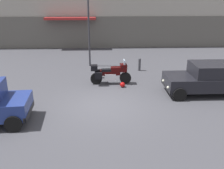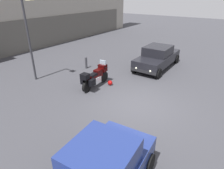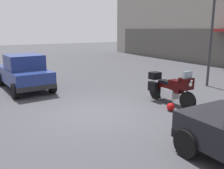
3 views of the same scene
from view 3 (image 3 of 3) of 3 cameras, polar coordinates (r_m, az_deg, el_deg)
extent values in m
plane|color=#38383D|center=(8.30, -3.96, -6.74)|extent=(80.00, 80.00, 0.00)
cylinder|color=black|center=(8.94, 17.29, -3.70)|extent=(0.64, 0.16, 0.64)
cylinder|color=black|center=(10.02, 10.27, -1.55)|extent=(0.64, 0.16, 0.64)
cylinder|color=#B7B7BC|center=(8.85, 17.37, -0.99)|extent=(0.33, 0.08, 0.68)
cube|color=#B7B7BC|center=(9.46, 13.44, -1.93)|extent=(0.61, 0.42, 0.36)
cube|color=black|center=(9.41, 13.51, -0.52)|extent=(1.11, 0.32, 0.28)
cube|color=black|center=(9.17, 14.91, 0.21)|extent=(0.53, 0.36, 0.24)
cube|color=black|center=(9.51, 12.70, 0.54)|extent=(0.57, 0.32, 0.12)
cube|color=black|center=(8.87, 16.96, 0.20)|extent=(0.37, 0.45, 0.40)
cube|color=#8C9EAD|center=(8.79, 17.28, 2.06)|extent=(0.09, 0.40, 0.28)
sphere|color=#EAEACC|center=(8.76, 17.84, -0.02)|extent=(0.14, 0.14, 0.14)
cylinder|color=black|center=(8.90, 16.61, 0.92)|extent=(0.06, 0.62, 0.04)
cylinder|color=#B7B7BC|center=(10.04, 11.76, -1.71)|extent=(0.55, 0.11, 0.09)
cube|color=black|center=(10.06, 11.97, -0.04)|extent=(0.41, 0.21, 0.36)
cube|color=black|center=(9.69, 9.59, -0.44)|extent=(0.41, 0.21, 0.36)
cube|color=black|center=(9.96, 10.03, 2.08)|extent=(0.37, 0.41, 0.28)
cylinder|color=black|center=(9.76, 13.47, -3.13)|extent=(0.03, 0.13, 0.29)
sphere|color=#990C0C|center=(8.72, 13.59, -5.12)|extent=(0.28, 0.28, 0.28)
cube|color=navy|center=(12.13, -19.86, 2.03)|extent=(3.91, 1.92, 0.68)
cube|color=navy|center=(11.89, -19.91, 5.05)|extent=(1.71, 1.62, 0.64)
cube|color=#8C9EAD|center=(12.61, -20.80, 5.38)|extent=(0.16, 1.39, 0.54)
cube|color=#8C9EAD|center=(11.17, -18.90, 4.67)|extent=(0.16, 1.39, 0.51)
cube|color=black|center=(13.94, -21.78, 2.20)|extent=(0.24, 1.64, 0.20)
cube|color=black|center=(10.43, -17.09, -0.79)|extent=(0.24, 1.64, 0.20)
cylinder|color=black|center=(13.43, -24.58, 1.13)|extent=(0.65, 0.27, 0.64)
cylinder|color=black|center=(13.77, -18.21, 1.93)|extent=(0.65, 0.27, 0.64)
cylinder|color=black|center=(10.64, -21.72, -1.43)|extent=(0.65, 0.27, 0.64)
cylinder|color=black|center=(11.07, -13.86, -0.35)|extent=(0.65, 0.27, 0.64)
sphere|color=silver|center=(13.88, -23.67, 2.49)|extent=(0.14, 0.14, 0.14)
sphere|color=silver|center=(14.07, -20.08, 2.92)|extent=(0.14, 0.14, 0.14)
cube|color=black|center=(6.54, 19.71, -9.07)|extent=(0.12, 1.76, 0.20)
cylinder|color=black|center=(5.75, 17.20, -13.06)|extent=(0.64, 0.22, 0.64)
sphere|color=silver|center=(6.18, 16.51, -8.92)|extent=(0.14, 0.14, 0.14)
sphere|color=silver|center=(6.89, 22.08, -7.08)|extent=(0.14, 0.14, 0.14)
cylinder|color=#2D2D33|center=(12.80, 22.20, 10.11)|extent=(0.12, 0.12, 4.74)
camera|label=1|loc=(9.94, -77.18, 14.83)|focal=40.16mm
camera|label=2|loc=(14.42, -32.10, 19.27)|focal=31.08mm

